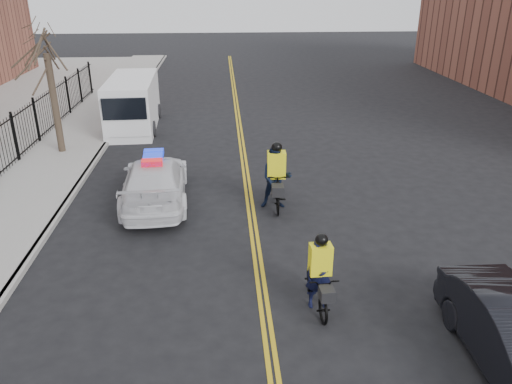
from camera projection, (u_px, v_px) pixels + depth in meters
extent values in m
plane|color=black|center=(260.00, 278.00, 12.37)|extent=(120.00, 120.00, 0.00)
cube|color=gold|center=(243.00, 166.00, 19.69)|extent=(0.10, 60.00, 0.01)
cube|color=gold|center=(247.00, 166.00, 19.70)|extent=(0.10, 60.00, 0.01)
cube|color=gray|center=(50.00, 169.00, 19.19)|extent=(3.00, 60.00, 0.15)
cube|color=gray|center=(90.00, 168.00, 19.29)|extent=(0.20, 60.00, 0.15)
cylinder|color=#382B21|center=(55.00, 104.00, 20.20)|extent=(0.28, 0.28, 4.00)
imported|color=white|center=(155.00, 181.00, 16.31)|extent=(2.37, 5.20, 1.47)
cube|color=#0C26CC|center=(153.00, 157.00, 15.99)|extent=(0.70, 1.39, 0.16)
cube|color=white|center=(133.00, 103.00, 24.37)|extent=(2.33, 5.76, 2.42)
cube|color=white|center=(127.00, 121.00, 22.19)|extent=(2.08, 0.92, 1.26)
cube|color=black|center=(124.00, 109.00, 21.56)|extent=(1.90, 0.18, 0.95)
cylinder|color=black|center=(109.00, 130.00, 23.07)|extent=(0.29, 0.75, 0.74)
cylinder|color=black|center=(152.00, 129.00, 23.26)|extent=(0.29, 0.75, 0.74)
cylinder|color=black|center=(119.00, 112.00, 26.14)|extent=(0.29, 0.75, 0.74)
cylinder|color=black|center=(158.00, 111.00, 26.34)|extent=(0.29, 0.75, 0.74)
imported|color=black|center=(319.00, 287.00, 11.16)|extent=(0.75, 1.90, 0.98)
imported|color=black|center=(320.00, 274.00, 11.02)|extent=(0.63, 0.43, 1.68)
cube|color=#FFF416|center=(320.00, 259.00, 10.88)|extent=(0.50, 0.35, 0.71)
sphere|color=black|center=(322.00, 240.00, 10.69)|extent=(0.28, 0.28, 0.28)
cube|color=black|center=(327.00, 294.00, 10.46)|extent=(0.32, 0.36, 0.26)
imported|color=black|center=(276.00, 188.00, 15.97)|extent=(0.71, 2.20, 1.31)
imported|color=black|center=(276.00, 178.00, 15.83)|extent=(1.02, 0.81, 2.02)
cube|color=#FFF416|center=(276.00, 165.00, 15.66)|extent=(0.59, 0.42, 0.85)
sphere|color=black|center=(277.00, 147.00, 15.43)|extent=(0.34, 0.34, 0.34)
cube|color=black|center=(278.00, 190.00, 15.15)|extent=(0.38, 0.43, 0.31)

